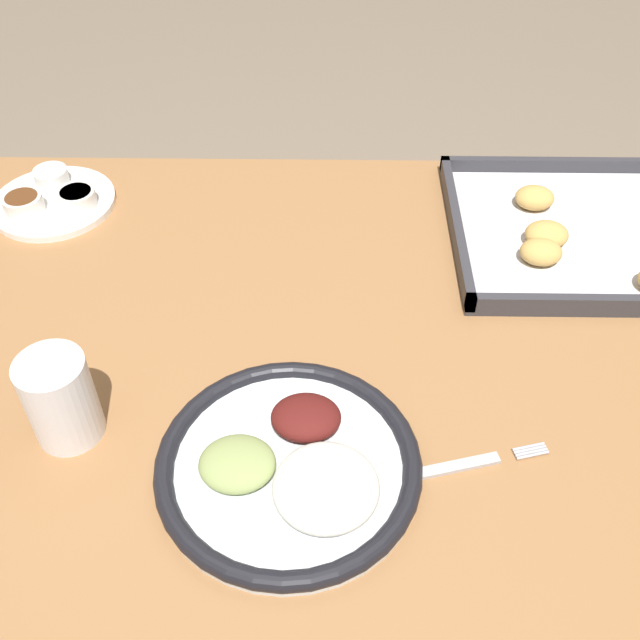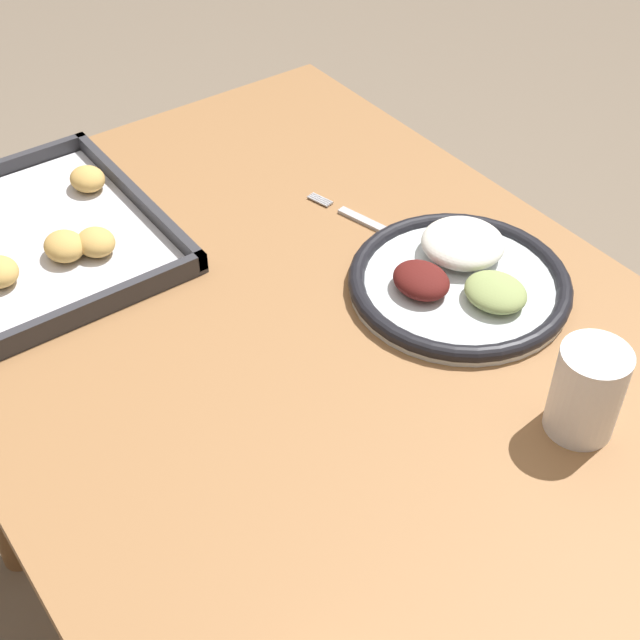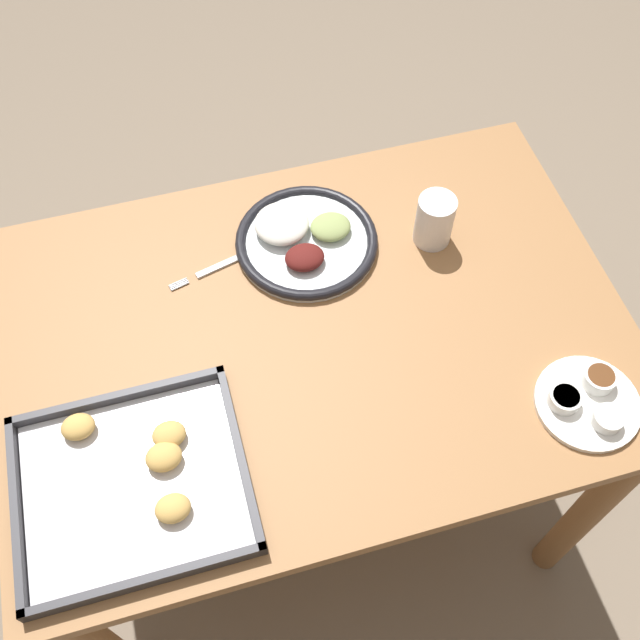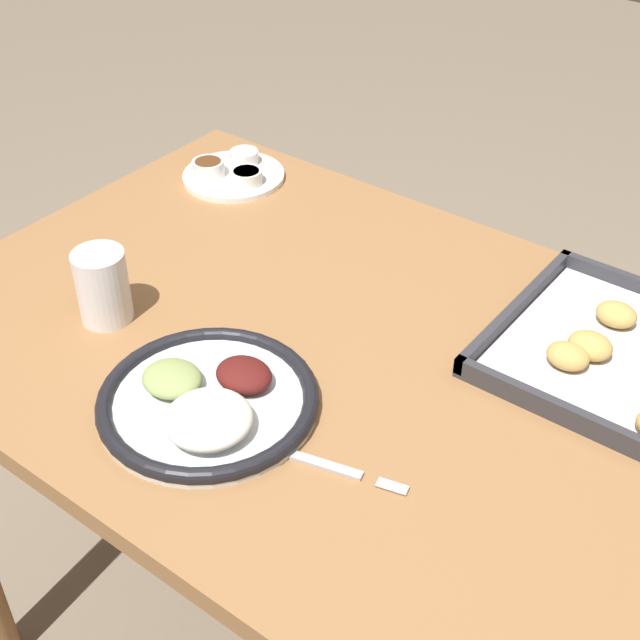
% 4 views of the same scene
% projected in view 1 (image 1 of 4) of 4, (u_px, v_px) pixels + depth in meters
% --- Properties ---
extents(ground_plane, '(8.00, 8.00, 0.00)m').
position_uv_depth(ground_plane, '(326.00, 620.00, 1.42)').
color(ground_plane, '#7A6B59').
extents(dining_table, '(1.09, 0.76, 0.77)m').
position_uv_depth(dining_table, '(329.00, 408.00, 0.97)').
color(dining_table, olive).
rests_on(dining_table, ground_plane).
extents(dinner_plate, '(0.27, 0.27, 0.05)m').
position_uv_depth(dinner_plate, '(293.00, 466.00, 0.73)').
color(dinner_plate, silver).
rests_on(dinner_plate, dining_table).
extents(fork, '(0.19, 0.06, 0.00)m').
position_uv_depth(fork, '(452.00, 468.00, 0.75)').
color(fork, '#B2B2B7').
rests_on(fork, dining_table).
extents(saucer_plate, '(0.17, 0.17, 0.04)m').
position_uv_depth(saucer_plate, '(53.00, 199.00, 1.05)').
color(saucer_plate, white).
rests_on(saucer_plate, dining_table).
extents(baking_tray, '(0.35, 0.31, 0.04)m').
position_uv_depth(baking_tray, '(581.00, 234.00, 1.00)').
color(baking_tray, '#333338').
rests_on(baking_tray, dining_table).
extents(drinking_cup, '(0.07, 0.07, 0.10)m').
position_uv_depth(drinking_cup, '(63.00, 399.00, 0.75)').
color(drinking_cup, white).
rests_on(drinking_cup, dining_table).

